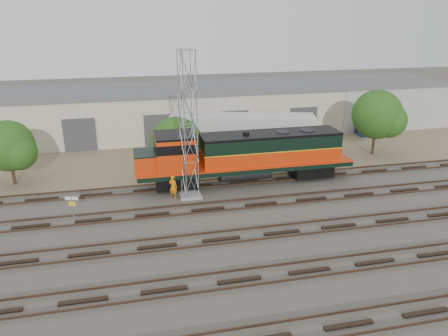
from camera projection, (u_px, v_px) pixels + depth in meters
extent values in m
plane|color=#47423A|center=(267.00, 214.00, 30.98)|extent=(140.00, 140.00, 0.00)
cube|color=#726047|center=(222.00, 150.00, 44.72)|extent=(80.00, 16.00, 0.02)
cube|color=black|center=(349.00, 325.00, 19.97)|extent=(80.00, 2.40, 0.14)
cube|color=#4C3828|center=(357.00, 334.00, 19.23)|extent=(80.00, 0.08, 0.14)
cube|color=#4C3828|center=(341.00, 312.00, 20.61)|extent=(80.00, 0.08, 0.14)
cube|color=black|center=(309.00, 271.00, 24.09)|extent=(80.00, 2.40, 0.14)
cube|color=#4C3828|center=(315.00, 276.00, 23.36)|extent=(80.00, 0.08, 0.14)
cube|color=#4C3828|center=(304.00, 261.00, 24.73)|extent=(80.00, 0.08, 0.14)
cube|color=black|center=(282.00, 232.00, 28.21)|extent=(80.00, 2.40, 0.14)
cube|color=#4C3828|center=(286.00, 236.00, 27.48)|extent=(80.00, 0.08, 0.14)
cube|color=#4C3828|center=(278.00, 225.00, 28.85)|extent=(80.00, 0.08, 0.14)
cube|color=black|center=(261.00, 204.00, 32.33)|extent=(80.00, 2.40, 0.14)
cube|color=#4C3828|center=(264.00, 206.00, 31.60)|extent=(80.00, 0.08, 0.14)
cube|color=#4C3828|center=(258.00, 198.00, 32.97)|extent=(80.00, 0.08, 0.14)
cube|color=black|center=(245.00, 182.00, 36.46)|extent=(80.00, 2.40, 0.14)
cube|color=#4C3828|center=(247.00, 184.00, 35.72)|extent=(80.00, 0.08, 0.14)
cube|color=#4C3828|center=(243.00, 177.00, 37.10)|extent=(80.00, 0.08, 0.14)
cube|color=beige|center=(207.00, 110.00, 51.19)|extent=(58.00, 10.00, 5.00)
cube|color=#59595B|center=(207.00, 87.00, 50.28)|extent=(58.40, 10.40, 0.30)
cube|color=#999993|center=(399.00, 110.00, 51.12)|extent=(14.00, 0.10, 5.00)
cube|color=#333335|center=(80.00, 135.00, 43.94)|extent=(3.20, 0.12, 3.40)
cube|color=#333335|center=(160.00, 131.00, 45.59)|extent=(3.20, 0.12, 3.40)
cube|color=#333335|center=(234.00, 126.00, 47.25)|extent=(3.20, 0.12, 3.40)
cube|color=#333335|center=(303.00, 122.00, 48.90)|extent=(3.20, 0.12, 3.40)
cube|color=#333335|center=(368.00, 119.00, 50.56)|extent=(3.20, 0.12, 3.40)
cube|color=black|center=(177.00, 179.00, 35.02)|extent=(3.34, 2.51, 1.04)
cube|color=black|center=(310.00, 168.00, 37.40)|extent=(3.34, 2.51, 1.04)
cube|color=black|center=(246.00, 166.00, 35.97)|extent=(17.74, 3.13, 0.37)
cylinder|color=black|center=(245.00, 173.00, 36.19)|extent=(4.38, 1.15, 1.15)
cube|color=red|center=(270.00, 155.00, 36.12)|extent=(11.48, 2.71, 1.25)
cube|color=black|center=(271.00, 141.00, 35.73)|extent=(11.48, 2.71, 1.04)
cube|color=black|center=(271.00, 134.00, 35.51)|extent=(11.48, 2.71, 0.21)
cube|color=red|center=(175.00, 153.00, 34.25)|extent=(3.13, 3.13, 2.71)
cube|color=black|center=(175.00, 135.00, 33.76)|extent=(3.13, 3.13, 0.17)
cube|color=red|center=(145.00, 162.00, 33.97)|extent=(1.67, 2.51, 1.46)
cube|color=gray|center=(190.00, 195.00, 33.84)|extent=(1.62, 1.62, 0.20)
cylinder|color=gray|center=(181.00, 125.00, 32.29)|extent=(0.08, 0.08, 10.83)
cylinder|color=gray|center=(194.00, 124.00, 32.50)|extent=(0.08, 0.08, 10.83)
cylinder|color=gray|center=(182.00, 128.00, 31.38)|extent=(0.08, 0.08, 10.83)
cylinder|color=gray|center=(196.00, 127.00, 31.59)|extent=(0.08, 0.08, 10.83)
cylinder|color=gray|center=(73.00, 211.00, 28.88)|extent=(0.07, 0.07, 2.15)
cube|color=white|center=(71.00, 198.00, 28.57)|extent=(0.85, 0.30, 0.21)
cube|color=yellow|center=(72.00, 204.00, 28.70)|extent=(0.43, 0.17, 0.34)
imported|color=orange|center=(173.00, 187.00, 33.19)|extent=(0.82, 0.76, 1.87)
cube|color=silver|center=(242.00, 130.00, 41.71)|extent=(13.93, 6.07, 2.84)
cube|color=black|center=(297.00, 153.00, 42.34)|extent=(3.10, 3.18, 1.05)
cube|color=black|center=(187.00, 154.00, 41.60)|extent=(0.16, 0.16, 1.37)
cube|color=black|center=(189.00, 147.00, 43.57)|extent=(0.16, 0.16, 1.37)
cube|color=navy|center=(366.00, 130.00, 49.63)|extent=(1.87, 1.79, 1.50)
cube|color=maroon|center=(387.00, 129.00, 50.11)|extent=(1.93, 1.88, 1.40)
cylinder|color=#382619|center=(13.00, 174.00, 35.81)|extent=(0.26, 0.26, 1.89)
sphere|color=#224A15|center=(8.00, 146.00, 34.99)|extent=(4.12, 4.12, 4.12)
sphere|color=#224A15|center=(19.00, 152.00, 34.74)|extent=(2.89, 2.89, 2.89)
cylinder|color=#382619|center=(177.00, 163.00, 40.43)|extent=(0.33, 0.33, 0.44)
sphere|color=#224A15|center=(176.00, 143.00, 39.77)|extent=(4.87, 4.87, 4.87)
sphere|color=#224A15|center=(188.00, 150.00, 39.47)|extent=(3.41, 3.41, 3.41)
cylinder|color=#382619|center=(373.00, 143.00, 43.19)|extent=(0.28, 0.28, 2.39)
sphere|color=#224A15|center=(377.00, 114.00, 42.20)|extent=(4.78, 4.78, 4.78)
sphere|color=#224A15|center=(389.00, 120.00, 41.91)|extent=(3.34, 3.34, 3.34)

